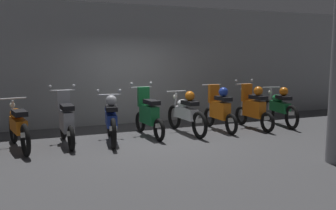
# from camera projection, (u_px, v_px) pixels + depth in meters

# --- Properties ---
(ground_plane) EXTENTS (80.00, 80.00, 0.00)m
(ground_plane) POSITION_uv_depth(u_px,v_px,m) (153.00, 139.00, 8.65)
(ground_plane) COLOR #424244
(back_wall) EXTENTS (16.00, 0.30, 3.36)m
(back_wall) POSITION_uv_depth(u_px,v_px,m) (126.00, 65.00, 10.54)
(back_wall) COLOR gray
(back_wall) RESTS_ON ground
(motorbike_slot_1) EXTENTS (0.59, 1.93, 1.03)m
(motorbike_slot_1) POSITION_uv_depth(u_px,v_px,m) (18.00, 126.00, 7.64)
(motorbike_slot_1) COLOR black
(motorbike_slot_1) RESTS_ON ground
(motorbike_slot_2) EXTENTS (0.59, 1.68, 1.29)m
(motorbike_slot_2) POSITION_uv_depth(u_px,v_px,m) (66.00, 121.00, 8.05)
(motorbike_slot_2) COLOR black
(motorbike_slot_2) RESTS_ON ground
(motorbike_slot_3) EXTENTS (0.58, 1.94, 1.15)m
(motorbike_slot_3) POSITION_uv_depth(u_px,v_px,m) (111.00, 119.00, 8.32)
(motorbike_slot_3) COLOR black
(motorbike_slot_3) RESTS_ON ground
(motorbike_slot_4) EXTENTS (0.59, 1.68, 1.29)m
(motorbike_slot_4) POSITION_uv_depth(u_px,v_px,m) (148.00, 115.00, 8.88)
(motorbike_slot_4) COLOR black
(motorbike_slot_4) RESTS_ON ground
(motorbike_slot_5) EXTENTS (0.56, 1.95, 1.08)m
(motorbike_slot_5) POSITION_uv_depth(u_px,v_px,m) (186.00, 113.00, 9.19)
(motorbike_slot_5) COLOR black
(motorbike_slot_5) RESTS_ON ground
(motorbike_slot_6) EXTENTS (0.56, 1.68, 1.18)m
(motorbike_slot_6) POSITION_uv_depth(u_px,v_px,m) (219.00, 109.00, 9.57)
(motorbike_slot_6) COLOR black
(motorbike_slot_6) RESTS_ON ground
(motorbike_slot_7) EXTENTS (0.59, 1.68, 1.29)m
(motorbike_slot_7) POSITION_uv_depth(u_px,v_px,m) (253.00, 107.00, 9.83)
(motorbike_slot_7) COLOR black
(motorbike_slot_7) RESTS_ON ground
(motorbike_slot_8) EXTENTS (0.59, 1.93, 1.08)m
(motorbike_slot_8) POSITION_uv_depth(u_px,v_px,m) (280.00, 106.00, 10.32)
(motorbike_slot_8) COLOR black
(motorbike_slot_8) RESTS_ON ground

